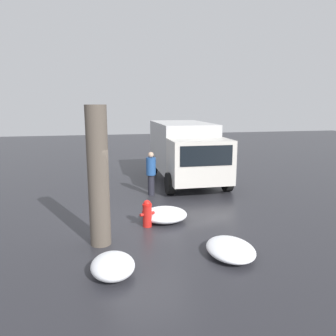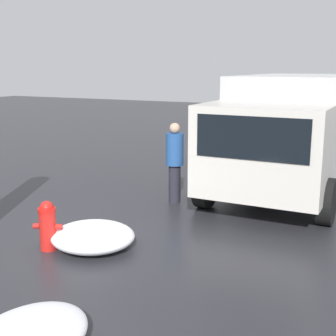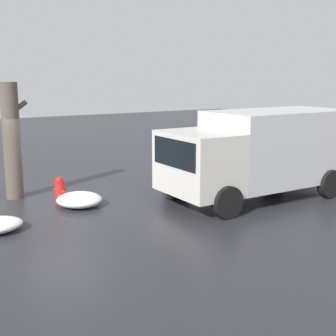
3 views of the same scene
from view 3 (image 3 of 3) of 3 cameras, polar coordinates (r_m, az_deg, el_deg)
ground_plane at (r=14.53m, az=-13.01°, el=-4.21°), size 60.00×60.00×0.00m
fire_hydrant at (r=14.43m, az=-13.08°, el=-2.59°), size 0.38×0.47×0.82m
tree_trunk at (r=15.21m, az=-18.50°, el=3.16°), size 0.82×0.54×3.60m
delivery_truck at (r=14.87m, az=11.26°, el=2.12°), size 6.20×2.77×2.72m
pedestrian at (r=15.16m, az=-0.19°, el=0.43°), size 0.38×0.38×1.75m
snow_pile_by_hydrant at (r=14.05m, az=-10.76°, el=-3.81°), size 1.32×1.39×0.40m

